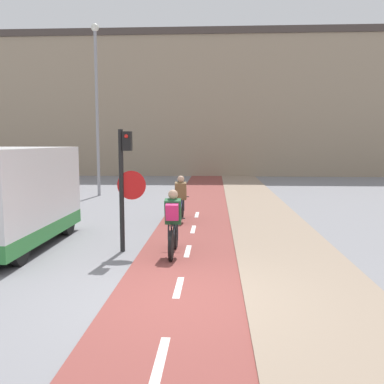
# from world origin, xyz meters

# --- Properties ---
(ground_plane) EXTENTS (120.00, 120.00, 0.00)m
(ground_plane) POSITION_xyz_m (0.00, 0.00, 0.00)
(ground_plane) COLOR gray
(bike_lane) EXTENTS (2.22, 60.00, 0.02)m
(bike_lane) POSITION_xyz_m (0.00, 0.00, 0.01)
(bike_lane) COLOR brown
(bike_lane) RESTS_ON ground_plane
(sidewalk_strip) EXTENTS (2.40, 60.00, 0.05)m
(sidewalk_strip) POSITION_xyz_m (2.31, 0.00, 0.03)
(sidewalk_strip) COLOR gray
(sidewalk_strip) RESTS_ON ground_plane
(building_row_background) EXTENTS (60.00, 5.20, 10.71)m
(building_row_background) POSITION_xyz_m (0.00, 27.37, 5.36)
(building_row_background) COLOR gray
(building_row_background) RESTS_ON ground_plane
(traffic_light_pole) EXTENTS (0.67, 0.25, 2.85)m
(traffic_light_pole) POSITION_xyz_m (-1.45, 2.98, 1.78)
(traffic_light_pole) COLOR black
(traffic_light_pole) RESTS_ON ground_plane
(street_lamp_far) EXTENTS (0.36, 0.36, 7.93)m
(street_lamp_far) POSITION_xyz_m (-4.91, 13.25, 4.75)
(street_lamp_far) COLOR gray
(street_lamp_far) RESTS_ON ground_plane
(cyclist_near) EXTENTS (0.46, 1.72, 1.50)m
(cyclist_near) POSITION_xyz_m (-0.31, 2.70, 0.71)
(cyclist_near) COLOR black
(cyclist_near) RESTS_ON ground_plane
(cyclist_far) EXTENTS (0.46, 1.68, 1.49)m
(cyclist_far) POSITION_xyz_m (-0.47, 6.87, 0.67)
(cyclist_far) COLOR black
(cyclist_far) RESTS_ON ground_plane
(van) EXTENTS (2.21, 4.53, 2.42)m
(van) POSITION_xyz_m (-4.43, 3.20, 1.19)
(van) COLOR silver
(van) RESTS_ON ground_plane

